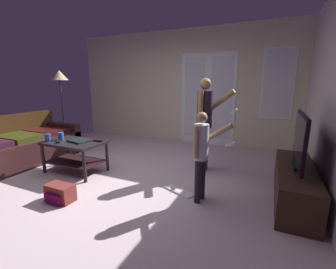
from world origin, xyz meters
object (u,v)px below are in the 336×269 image
Objects in this scene: tv_stand at (294,184)px; person_child at (202,149)px; backpack at (60,193)px; cup_by_laptop at (61,136)px; cup_near_edge at (48,138)px; tv_remote_black at (98,141)px; floor_lamp at (59,79)px; laptop_closed at (80,141)px; flat_screen_tv at (300,141)px; person_adult at (205,117)px; leather_couch at (18,147)px; loose_keyboard at (179,191)px; coffee_table at (75,150)px; dvd_remote_slim at (58,141)px.

person_child is at bearing -155.46° from tv_stand.
tv_stand is 4.24× the size of backpack.
cup_near_edge is at bearing -123.47° from cup_by_laptop.
tv_remote_black is (0.74, 0.33, -0.05)m from cup_near_edge.
laptop_closed is at bearing -35.03° from floor_lamp.
flat_screen_tv is 0.65× the size of person_adult.
flat_screen_tv is 1.40m from person_adult.
cup_by_laptop is at bearing 56.53° from cup_near_edge.
leather_couch is 4.42× the size of loose_keyboard.
tv_remote_black is at bearing 101.91° from backpack.
tv_stand is 0.55m from flat_screen_tv.
tv_stand is 3.16m from laptop_closed.
floor_lamp is at bearing 137.34° from cup_by_laptop.
coffee_table is at bearing -179.11° from loose_keyboard.
loose_keyboard is 1.57m from tv_remote_black.
floor_lamp is at bearing 174.65° from person_adult.
laptop_closed reaches higher than loose_keyboard.
cup_near_edge is 1.00× the size of cup_by_laptop.
dvd_remote_slim is at bearing -43.80° from floor_lamp.
tv_stand is (4.49, 0.51, -0.08)m from leather_couch.
flat_screen_tv is (4.49, 0.51, 0.48)m from leather_couch.
loose_keyboard is 2.68× the size of dvd_remote_slim.
leather_couch is at bearing 159.29° from backpack.
backpack is 1.25m from cup_by_laptop.
dvd_remote_slim is (-0.28, -0.18, -0.00)m from laptop_closed.
person_adult is (-1.29, 0.51, 0.14)m from flat_screen_tv.
flat_screen_tv is 3.64m from cup_near_edge.
coffee_table is 0.35m from cup_by_laptop.
flat_screen_tv is 2.76× the size of backpack.
coffee_table is 2.66× the size of backpack.
tv_stand is 12.14× the size of cup_near_edge.
flat_screen_tv is 3.45m from dvd_remote_slim.
person_adult reaches higher than tv_stand.
coffee_table is 0.62× the size of person_adult.
dvd_remote_slim is at bearing -151.55° from tv_remote_black.
person_adult is at bearing 158.62° from flat_screen_tv.
person_child is (3.44, 0.03, 0.37)m from leather_couch.
floor_lamp is 2.23m from dvd_remote_slim.
tv_stand reaches higher than loose_keyboard.
laptop_closed reaches higher than coffee_table.
person_child is 2.07m from laptop_closed.
leather_couch is at bearing -75.64° from floor_lamp.
floor_lamp reaches higher than tv_remote_black.
coffee_table is 0.85× the size of person_child.
tv_remote_black is (1.64, 0.28, 0.23)m from leather_couch.
tv_remote_black is (0.27, 0.13, -0.00)m from laptop_closed.
cup_near_edge is 0.20m from dvd_remote_slim.
floor_lamp is (-3.54, 0.33, 0.61)m from person_adult.
leather_couch reaches higher than cup_by_laptop.
loose_keyboard is 2.68× the size of tv_remote_black.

